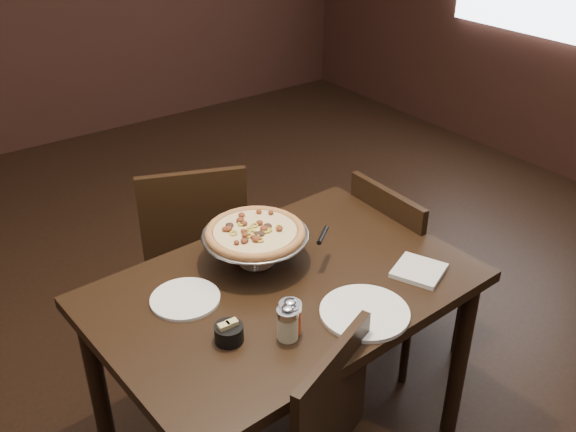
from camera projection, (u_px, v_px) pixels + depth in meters
room at (290, 96)px, 1.72m from camera, size 6.04×7.04×2.84m
dining_table at (285, 308)px, 2.12m from camera, size 1.26×0.88×0.76m
pizza_stand at (255, 233)px, 2.12m from camera, size 0.36×0.36×0.15m
parmesan_shaker at (288, 323)px, 1.82m from camera, size 0.06×0.06×0.11m
pepper_flake_shaker at (290, 317)px, 1.84m from camera, size 0.07×0.07×0.12m
packet_caddy at (229, 333)px, 1.82m from camera, size 0.08×0.08×0.07m
napkin_stack at (419, 271)px, 2.12m from camera, size 0.20×0.20×0.02m
plate_left at (185, 299)px, 1.99m from camera, size 0.22×0.22×0.01m
plate_near at (365, 312)px, 1.93m from camera, size 0.27×0.27×0.01m
serving_spatula at (323, 236)px, 2.11m from camera, size 0.14×0.14×0.02m
chair_far at (194, 248)px, 2.74m from camera, size 0.55×0.55×0.91m
chair_side at (401, 266)px, 2.67m from camera, size 0.41×0.41×0.86m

